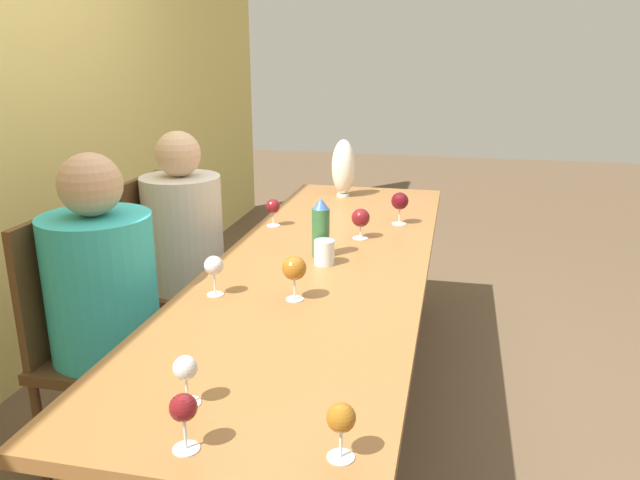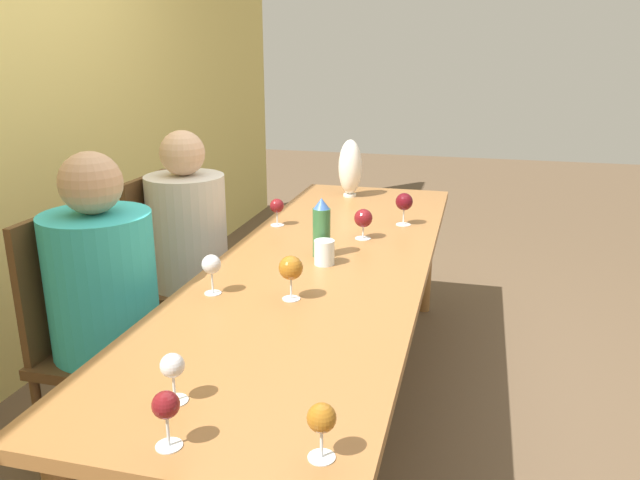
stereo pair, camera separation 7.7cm
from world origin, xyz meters
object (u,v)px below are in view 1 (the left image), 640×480
at_px(wine_glass_0, 294,269).
at_px(wine_glass_2, 361,218).
at_px(wine_glass_3, 400,202).
at_px(chair_far, 171,274).
at_px(wine_glass_4, 273,207).
at_px(wine_glass_1, 185,370).
at_px(water_bottle, 321,228).
at_px(wine_glass_6, 341,420).
at_px(person_near, 108,310).
at_px(vase, 343,167).
at_px(chair_near, 89,338).
at_px(wine_glass_5, 183,410).
at_px(person_far, 188,251).
at_px(water_tumbler, 324,252).
at_px(wine_glass_7, 214,267).

distance_m(wine_glass_0, wine_glass_2, 0.76).
height_order(wine_glass_3, chair_far, chair_far).
xyz_separation_m(wine_glass_3, wine_glass_4, (-0.16, 0.59, -0.02)).
xyz_separation_m(wine_glass_1, wine_glass_3, (1.71, -0.35, 0.02)).
xyz_separation_m(wine_glass_0, wine_glass_3, (1.02, -0.26, 0.00)).
distance_m(water_bottle, wine_glass_6, 1.32).
bearing_deg(person_near, water_bottle, -53.43).
xyz_separation_m(vase, wine_glass_3, (-0.52, -0.37, -0.06)).
bearing_deg(wine_glass_2, chair_near, 131.37).
bearing_deg(wine_glass_2, wine_glass_5, 175.47).
distance_m(wine_glass_5, person_near, 1.07).
height_order(chair_near, person_far, person_far).
relative_size(water_tumbler, wine_glass_3, 0.63).
bearing_deg(wine_glass_1, wine_glass_7, 16.07).
height_order(wine_glass_5, chair_far, chair_far).
relative_size(vase, person_far, 0.27).
bearing_deg(wine_glass_7, wine_glass_3, -27.27).
relative_size(water_tumbler, chair_near, 0.10).
distance_m(water_bottle, person_near, 0.87).
relative_size(wine_glass_3, person_near, 0.13).
height_order(water_bottle, person_near, person_near).
xyz_separation_m(water_bottle, chair_near, (-0.50, 0.77, -0.33)).
relative_size(wine_glass_1, wine_glass_7, 0.89).
height_order(wine_glass_0, wine_glass_7, wine_glass_0).
distance_m(water_bottle, wine_glass_0, 0.47).
xyz_separation_m(wine_glass_7, person_far, (0.68, 0.41, -0.20)).
xyz_separation_m(wine_glass_5, wine_glass_6, (0.04, -0.33, -0.00)).
bearing_deg(wine_glass_4, wine_glass_7, -176.70).
bearing_deg(chair_near, wine_glass_0, -87.40).
bearing_deg(chair_near, person_far, -7.45).
bearing_deg(wine_glass_0, vase, 4.29).
relative_size(wine_glass_0, chair_near, 0.16).
bearing_deg(wine_glass_6, chair_far, 36.62).
relative_size(wine_glass_3, person_far, 0.13).
bearing_deg(chair_near, person_near, -90.00).
bearing_deg(wine_glass_5, wine_glass_3, -8.34).
xyz_separation_m(water_tumbler, person_near, (-0.41, 0.71, -0.14)).
distance_m(wine_glass_1, wine_glass_2, 1.45).
bearing_deg(person_far, chair_far, 90.00).
bearing_deg(chair_far, person_near, -172.47).
bearing_deg(chair_near, water_bottle, -56.86).
height_order(wine_glass_6, wine_glass_7, wine_glass_7).
distance_m(vase, chair_near, 1.76).
xyz_separation_m(water_bottle, wine_glass_5, (-1.32, 0.01, -0.02)).
bearing_deg(vase, chair_near, 157.08).
distance_m(wine_glass_2, person_near, 1.14).
bearing_deg(wine_glass_2, wine_glass_6, -172.62).
distance_m(vase, wine_glass_2, 0.83).
distance_m(wine_glass_6, chair_far, 1.86).
height_order(vase, wine_glass_3, vase).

